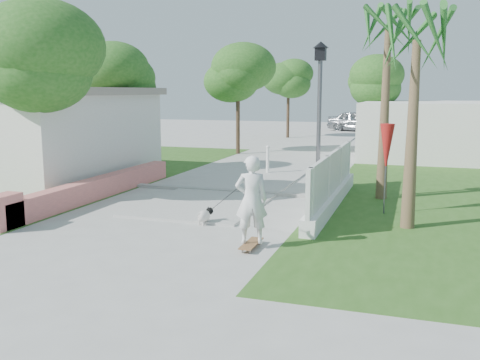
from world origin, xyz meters
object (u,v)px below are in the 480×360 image
at_px(bollard, 268,159).
at_px(dog, 205,215).
at_px(street_lamp, 319,116).
at_px(skateboarder, 227,200).
at_px(patio_umbrella, 387,148).
at_px(parked_car, 359,121).

bearing_deg(bollard, dog, -85.26).
relative_size(street_lamp, skateboarder, 2.05).
relative_size(bollard, skateboarder, 0.50).
relative_size(street_lamp, dog, 7.87).
xyz_separation_m(street_lamp, dog, (-2.04, -3.46, -2.21)).
bearing_deg(dog, street_lamp, 78.24).
xyz_separation_m(bollard, patio_umbrella, (4.60, -5.50, 1.10)).
height_order(patio_umbrella, skateboarder, patio_umbrella).
height_order(street_lamp, dog, street_lamp).
height_order(dog, parked_car, parked_car).
xyz_separation_m(patio_umbrella, parked_car, (-3.60, 28.18, -0.87)).
xyz_separation_m(skateboarder, dog, (-0.85, 0.81, -0.58)).
xyz_separation_m(patio_umbrella, skateboarder, (-3.09, -3.27, -0.88)).
distance_m(dog, parked_car, 30.65).
distance_m(skateboarder, parked_car, 31.45).
relative_size(patio_umbrella, dog, 4.08).
bearing_deg(parked_car, bollard, -161.89).
distance_m(street_lamp, patio_umbrella, 2.27).
bearing_deg(bollard, patio_umbrella, -50.09).
bearing_deg(skateboarder, dog, -63.99).
height_order(street_lamp, parked_car, street_lamp).
relative_size(street_lamp, patio_umbrella, 1.93).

